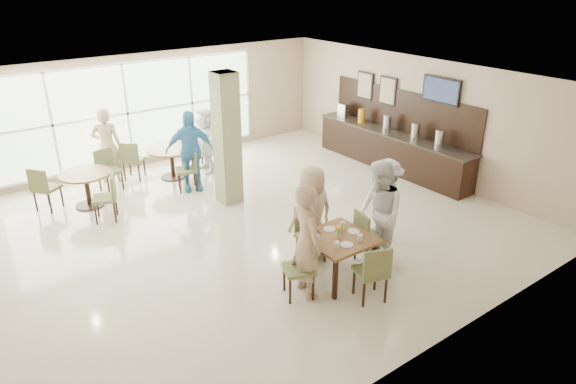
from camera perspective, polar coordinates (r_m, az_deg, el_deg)
ground at (r=10.18m, az=-4.95°, el=-3.77°), size 10.00×10.00×0.00m
room_shell at (r=9.52m, az=-5.31°, el=5.37°), size 10.00×10.00×10.00m
window_bank at (r=13.30m, az=-17.41°, el=8.34°), size 7.00×0.04×7.00m
column at (r=10.79m, az=-6.80°, el=5.83°), size 0.45×0.45×2.80m
main_table at (r=8.25m, az=5.60°, el=-5.52°), size 1.02×1.02×0.75m
round_table_left at (r=11.56m, az=-21.52°, el=1.11°), size 1.05×1.05×0.75m
round_table_right at (r=12.58m, az=-12.82°, el=4.13°), size 1.20×1.20×0.75m
chairs_main_table at (r=8.34m, az=5.56°, el=-6.67°), size 2.16×1.99×0.95m
chairs_table_left at (r=11.59m, az=-21.41°, el=0.71°), size 1.97×1.98×0.95m
chairs_table_right at (r=12.64m, az=-12.91°, el=3.65°), size 2.14×1.98×0.95m
tabletop_clutter at (r=8.19m, az=5.84°, el=-4.62°), size 0.79×0.75×0.21m
buffet_counter at (r=13.14m, az=11.42°, el=4.91°), size 0.64×4.70×1.95m
wall_tv at (r=12.23m, az=16.65°, el=10.78°), size 0.06×1.00×0.58m
framed_art_a at (r=13.30m, az=11.02°, el=10.97°), size 0.05×0.55×0.70m
framed_art_b at (r=13.84m, az=8.57°, el=11.62°), size 0.05×0.55×0.70m
teen_left at (r=7.72m, az=2.12°, el=-5.43°), size 0.57×0.75×1.84m
teen_far at (r=8.75m, az=2.64°, el=-2.34°), size 0.86×0.52×1.68m
teen_right at (r=8.65m, az=10.05°, el=-2.45°), size 1.00×1.10×1.84m
teen_standing at (r=9.52m, az=10.84°, el=-0.91°), size 1.03×1.17×1.57m
adult_a at (r=11.68m, az=-10.84°, el=4.49°), size 1.23×0.96×1.84m
adult_b at (r=12.80m, az=-9.14°, el=5.71°), size 0.73×1.51×1.59m
adult_standing at (r=12.64m, az=-19.48°, el=4.89°), size 0.77×0.66×1.79m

